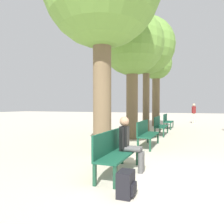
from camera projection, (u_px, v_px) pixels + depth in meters
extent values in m
plane|color=beige|center=(189.00, 187.00, 3.95)|extent=(80.00, 80.00, 0.00)
cube|color=#144733|center=(119.00, 154.00, 4.67)|extent=(0.48, 1.73, 0.04)
cube|color=#144733|center=(110.00, 142.00, 4.74)|extent=(0.04, 1.73, 0.47)
cube|color=#19422D|center=(115.00, 177.00, 3.85)|extent=(0.06, 0.06, 0.41)
cube|color=#19422D|center=(137.00, 157.00, 5.38)|extent=(0.06, 0.06, 0.41)
cube|color=#19422D|center=(95.00, 175.00, 3.98)|extent=(0.06, 0.06, 0.41)
cube|color=#19422D|center=(122.00, 156.00, 5.52)|extent=(0.06, 0.06, 0.41)
cube|color=#144733|center=(149.00, 135.00, 7.77)|extent=(0.48, 1.73, 0.04)
cube|color=#144733|center=(143.00, 127.00, 7.85)|extent=(0.04, 1.73, 0.47)
cube|color=#19422D|center=(150.00, 145.00, 6.95)|extent=(0.06, 0.06, 0.41)
cube|color=#19422D|center=(158.00, 138.00, 8.48)|extent=(0.06, 0.06, 0.41)
cube|color=#19422D|center=(138.00, 144.00, 7.09)|extent=(0.06, 0.06, 0.41)
cube|color=#19422D|center=(148.00, 138.00, 8.62)|extent=(0.06, 0.06, 0.41)
cube|color=#144733|center=(162.00, 126.00, 10.88)|extent=(0.48, 1.73, 0.04)
cube|color=#144733|center=(157.00, 121.00, 10.95)|extent=(0.04, 1.73, 0.47)
cube|color=#19422D|center=(164.00, 133.00, 10.05)|extent=(0.06, 0.06, 0.41)
cube|color=#19422D|center=(167.00, 129.00, 11.58)|extent=(0.06, 0.06, 0.41)
cube|color=#19422D|center=(155.00, 133.00, 10.19)|extent=(0.06, 0.06, 0.41)
cube|color=#19422D|center=(160.00, 129.00, 11.72)|extent=(0.06, 0.06, 0.41)
cube|color=#144733|center=(169.00, 122.00, 13.98)|extent=(0.48, 1.73, 0.04)
cube|color=#144733|center=(165.00, 118.00, 14.05)|extent=(0.04, 1.73, 0.47)
cube|color=#19422D|center=(171.00, 126.00, 13.15)|extent=(0.06, 0.06, 0.41)
cube|color=#19422D|center=(173.00, 124.00, 14.68)|extent=(0.06, 0.06, 0.41)
cube|color=#19422D|center=(164.00, 126.00, 13.29)|extent=(0.06, 0.06, 0.41)
cube|color=#19422D|center=(167.00, 124.00, 14.82)|extent=(0.06, 0.06, 0.41)
cylinder|color=brown|center=(102.00, 88.00, 6.47)|extent=(0.54, 0.54, 3.97)
cylinder|color=brown|center=(132.00, 100.00, 9.63)|extent=(0.51, 0.51, 3.44)
sphere|color=olive|center=(132.00, 43.00, 9.55)|extent=(2.79, 2.79, 2.79)
cylinder|color=brown|center=(146.00, 96.00, 12.46)|extent=(0.39, 0.39, 3.99)
sphere|color=olive|center=(146.00, 46.00, 12.37)|extent=(3.23, 3.23, 3.23)
cylinder|color=brown|center=(156.00, 99.00, 15.71)|extent=(0.54, 0.54, 3.86)
sphere|color=olive|center=(156.00, 64.00, 15.63)|extent=(2.24, 2.24, 2.24)
cylinder|color=#4C4C4C|center=(132.00, 149.00, 4.80)|extent=(0.39, 0.11, 0.11)
cylinder|color=#4C4C4C|center=(141.00, 163.00, 4.74)|extent=(0.11, 0.11, 0.45)
cylinder|color=#4C4C4C|center=(133.00, 148.00, 4.93)|extent=(0.39, 0.11, 0.11)
cylinder|color=#4C4C4C|center=(142.00, 161.00, 4.87)|extent=(0.11, 0.11, 0.45)
cube|color=black|center=(124.00, 138.00, 4.93)|extent=(0.18, 0.21, 0.56)
cylinder|color=black|center=(123.00, 138.00, 4.81)|extent=(0.08, 0.08, 0.50)
cylinder|color=black|center=(126.00, 137.00, 5.03)|extent=(0.08, 0.08, 0.50)
sphere|color=#A37A5B|center=(124.00, 121.00, 4.91)|extent=(0.21, 0.21, 0.21)
cube|color=black|center=(126.00, 184.00, 3.52)|extent=(0.23, 0.33, 0.42)
cube|color=black|center=(134.00, 189.00, 3.47)|extent=(0.04, 0.23, 0.18)
cylinder|color=beige|center=(193.00, 118.00, 18.09)|extent=(0.12, 0.12, 0.82)
cylinder|color=beige|center=(195.00, 118.00, 18.04)|extent=(0.12, 0.12, 0.82)
cube|color=maroon|center=(194.00, 110.00, 18.05)|extent=(0.21, 0.24, 0.58)
cylinder|color=maroon|center=(192.00, 110.00, 18.09)|extent=(0.09, 0.09, 0.55)
cylinder|color=maroon|center=(195.00, 110.00, 18.00)|extent=(0.09, 0.09, 0.55)
sphere|color=tan|center=(194.00, 105.00, 18.04)|extent=(0.22, 0.22, 0.22)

